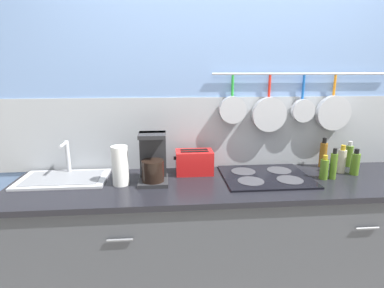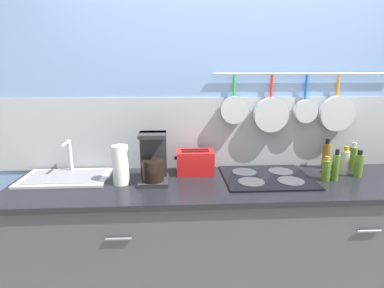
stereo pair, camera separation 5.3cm
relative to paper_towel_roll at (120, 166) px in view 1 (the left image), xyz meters
The scene contains 14 objects.
wall_back 0.84m from the paper_towel_roll, 24.50° to the left, with size 7.20×0.13×2.60m.
cabinet_base 0.95m from the paper_towel_roll, ahead, with size 2.83×0.60×0.88m.
countertop 0.75m from the paper_towel_roll, ahead, with size 2.87×0.63×0.03m.
sink_basin 0.42m from the paper_towel_roll, 163.15° to the left, with size 0.55×0.34×0.23m.
paper_towel_roll is the anchor object (origin of this frame).
coffee_maker 0.20m from the paper_towel_roll, 11.16° to the left, with size 0.19×0.21×0.32m.
toaster 0.51m from the paper_towel_roll, 19.35° to the left, with size 0.27×0.15×0.17m.
cooktop 0.95m from the paper_towel_roll, ahead, with size 0.57×0.47×0.01m.
bottle_dish_soap 1.31m from the paper_towel_roll, ahead, with size 0.05×0.05×0.16m.
bottle_vinegar 1.37m from the paper_towel_roll, ahead, with size 0.04×0.04×0.21m.
bottle_hot_sauce 1.45m from the paper_towel_roll, ahead, with size 0.05×0.05×0.22m.
bottle_cooking_wine 1.50m from the paper_towel_roll, ahead, with size 0.06×0.06×0.20m.
bottle_olive_oil 1.57m from the paper_towel_roll, ahead, with size 0.06×0.06×0.18m.
bottle_sesame_oil 1.65m from the paper_towel_roll, ahead, with size 0.05×0.05×0.19m.
Camera 1 is at (-0.45, -1.78, 1.62)m, focal length 28.00 mm.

